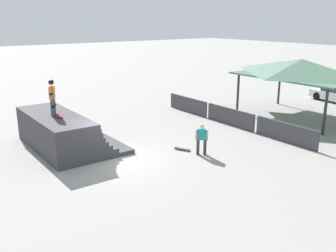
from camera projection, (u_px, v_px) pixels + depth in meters
ground_plane at (112, 159)px, 17.56m from camera, size 160.00×160.00×0.00m
quarter_pipe_ramp at (62, 133)px, 18.96m from camera, size 5.92×3.87×1.77m
skater_on_deck at (52, 95)px, 18.21m from camera, size 0.74×0.51×1.77m
skateboard_on_deck at (59, 116)px, 18.12m from camera, size 0.81×0.21×0.09m
bystander_walking at (202, 138)px, 17.94m from camera, size 0.50×0.52×1.54m
skateboard_on_ground at (182, 149)px, 18.77m from camera, size 0.84×0.55×0.09m
barrier_fence at (230, 117)px, 23.08m from camera, size 12.10×0.12×1.05m
pavilion_shelter at (301, 68)px, 24.18m from camera, size 7.79×5.31×3.86m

